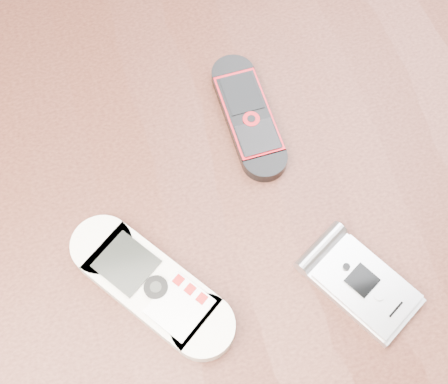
# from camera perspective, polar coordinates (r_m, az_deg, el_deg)

# --- Properties ---
(ground) EXTENTS (4.00, 4.00, 0.00)m
(ground) POSITION_cam_1_polar(r_m,az_deg,el_deg) (1.29, -0.22, -14.23)
(ground) COLOR #472B19
(ground) RESTS_ON ground
(table) EXTENTS (1.20, 0.80, 0.75)m
(table) POSITION_cam_1_polar(r_m,az_deg,el_deg) (0.66, -0.42, -4.25)
(table) COLOR black
(table) RESTS_ON ground
(nokia_white) EXTENTS (0.14, 0.17, 0.02)m
(nokia_white) POSITION_cam_1_polar(r_m,az_deg,el_deg) (0.53, -6.67, -8.51)
(nokia_white) COLOR white
(nokia_white) RESTS_ON table
(nokia_black_red) EXTENTS (0.04, 0.14, 0.01)m
(nokia_black_red) POSITION_cam_1_polar(r_m,az_deg,el_deg) (0.60, 2.23, 7.00)
(nokia_black_red) COLOR black
(nokia_black_red) RESTS_ON table
(motorola_razr) EXTENTS (0.10, 0.12, 0.02)m
(motorola_razr) POSITION_cam_1_polar(r_m,az_deg,el_deg) (0.54, 12.61, -8.30)
(motorola_razr) COLOR #BCBCC1
(motorola_razr) RESTS_ON table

